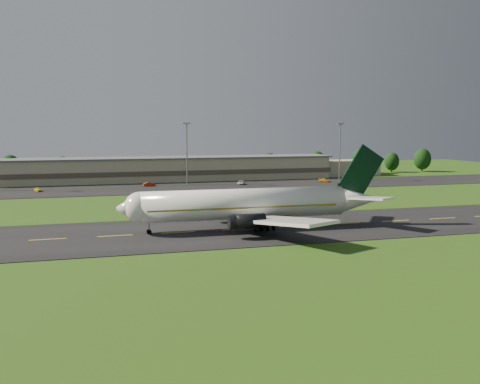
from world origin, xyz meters
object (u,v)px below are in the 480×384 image
object	(u,v)px
service_vehicle_a	(38,190)
service_vehicle_b	(149,184)
light_mast_east	(340,145)
service_vehicle_c	(241,183)
light_mast_centre	(187,146)
terminal	(183,169)
service_vehicle_d	(324,180)
airliner	(249,204)

from	to	relation	value
service_vehicle_a	service_vehicle_b	distance (m)	33.54
light_mast_east	service_vehicle_a	distance (m)	101.65
service_vehicle_c	service_vehicle_b	bearing A→B (deg)	-162.46
light_mast_centre	service_vehicle_b	bearing A→B (deg)	-171.99
terminal	service_vehicle_c	size ratio (longest dim) A/B	31.89
service_vehicle_a	service_vehicle_c	xyz separation A→B (m)	(62.71, 2.45, 0.05)
light_mast_east	service_vehicle_b	size ratio (longest dim) A/B	5.27
service_vehicle_a	service_vehicle_b	size ratio (longest dim) A/B	0.89
light_mast_east	service_vehicle_d	distance (m)	15.44
terminal	light_mast_east	xyz separation A→B (m)	(53.60, -16.18, 8.75)
service_vehicle_b	light_mast_centre	bearing A→B (deg)	-84.61
service_vehicle_d	service_vehicle_a	bearing A→B (deg)	132.05
airliner	service_vehicle_b	bearing A→B (deg)	98.09
service_vehicle_a	service_vehicle_b	bearing A→B (deg)	-14.08
light_mast_east	service_vehicle_a	world-z (taller)	light_mast_east
service_vehicle_b	service_vehicle_d	world-z (taller)	service_vehicle_b
service_vehicle_b	service_vehicle_c	bearing A→B (deg)	-98.74
terminal	service_vehicle_b	distance (m)	23.00
service_vehicle_d	service_vehicle_b	bearing A→B (deg)	127.38
service_vehicle_b	service_vehicle_c	size ratio (longest dim) A/B	0.85
light_mast_centre	service_vehicle_d	distance (m)	48.69
service_vehicle_a	terminal	bearing A→B (deg)	2.87
light_mast_east	service_vehicle_a	xyz separation A→B (m)	(-100.66, -7.41, -12.06)
light_mast_east	service_vehicle_b	bearing A→B (deg)	-178.50
light_mast_centre	light_mast_east	size ratio (longest dim) A/B	1.00
airliner	service_vehicle_a	world-z (taller)	airliner
light_mast_centre	airliner	bearing A→B (deg)	-91.99
terminal	light_mast_centre	distance (m)	18.45
service_vehicle_d	terminal	bearing A→B (deg)	105.49
service_vehicle_d	light_mast_centre	bearing A→B (deg)	124.34
airliner	service_vehicle_d	xyz separation A→B (m)	(49.67, 74.78, -3.97)
airliner	service_vehicle_a	bearing A→B (deg)	121.51
light_mast_centre	service_vehicle_c	xyz separation A→B (m)	(17.05, -4.96, -12.01)
light_mast_centre	service_vehicle_c	distance (m)	21.44
light_mast_east	service_vehicle_d	xyz separation A→B (m)	(-8.12, -5.23, -12.05)
service_vehicle_a	service_vehicle_c	world-z (taller)	service_vehicle_c
service_vehicle_b	terminal	bearing A→B (deg)	-40.56
light_mast_east	service_vehicle_d	bearing A→B (deg)	-147.20
light_mast_centre	light_mast_east	distance (m)	55.00
service_vehicle_a	service_vehicle_b	xyz separation A→B (m)	(33.06, 5.64, 0.05)
service_vehicle_b	service_vehicle_c	world-z (taller)	service_vehicle_b
terminal	light_mast_east	bearing A→B (deg)	-16.80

